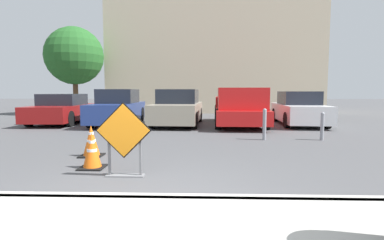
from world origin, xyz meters
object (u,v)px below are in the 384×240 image
(parked_car_third, at_px, (178,108))
(bollard_second, at_px, (322,125))
(parked_car_second, at_px, (118,108))
(pickup_truck, at_px, (239,109))
(bollard_nearest, at_px, (264,123))
(traffic_cone_second, at_px, (91,141))
(traffic_cone_nearest, at_px, (92,151))
(parked_car_fourth, at_px, (299,109))
(road_closed_sign, at_px, (124,137))
(parked_car_nearest, at_px, (63,110))

(parked_car_third, relative_size, bollard_second, 5.42)
(parked_car_second, relative_size, parked_car_third, 0.99)
(pickup_truck, bearing_deg, bollard_nearest, 96.57)
(traffic_cone_second, bearing_deg, pickup_truck, 56.78)
(traffic_cone_nearest, relative_size, bollard_nearest, 0.72)
(traffic_cone_nearest, relative_size, parked_car_fourth, 0.15)
(parked_car_third, relative_size, parked_car_fourth, 1.01)
(traffic_cone_second, relative_size, bollard_nearest, 0.74)
(bollard_second, bearing_deg, parked_car_third, 138.28)
(pickup_truck, bearing_deg, traffic_cone_second, 58.98)
(parked_car_fourth, bearing_deg, traffic_cone_nearest, 54.83)
(traffic_cone_nearest, height_order, bollard_nearest, bollard_nearest)
(pickup_truck, height_order, bollard_nearest, pickup_truck)
(traffic_cone_nearest, height_order, pickup_truck, pickup_truck)
(road_closed_sign, relative_size, pickup_truck, 0.23)
(parked_car_second, relative_size, bollard_nearest, 4.77)
(traffic_cone_second, distance_m, bollard_second, 6.66)
(parked_car_second, bearing_deg, road_closed_sign, 104.46)
(parked_car_third, xyz_separation_m, pickup_truck, (2.69, -0.38, 0.01))
(parked_car_nearest, bearing_deg, parked_car_fourth, 177.28)
(parked_car_third, bearing_deg, bollard_nearest, 128.75)
(parked_car_third, bearing_deg, road_closed_sign, 91.61)
(parked_car_third, bearing_deg, parked_car_second, 3.62)
(parked_car_second, xyz_separation_m, parked_car_third, (2.71, 0.01, -0.00))
(traffic_cone_second, height_order, parked_car_third, parked_car_third)
(traffic_cone_nearest, distance_m, parked_car_third, 7.84)
(parked_car_fourth, distance_m, bollard_second, 4.48)
(parked_car_second, height_order, parked_car_fourth, parked_car_second)
(traffic_cone_second, bearing_deg, bollard_nearest, 29.28)
(parked_car_third, bearing_deg, pickup_truck, 175.44)
(road_closed_sign, xyz_separation_m, bollard_second, (5.00, 4.11, -0.23))
(parked_car_nearest, xyz_separation_m, pickup_truck, (8.10, -0.69, 0.09))
(parked_car_nearest, bearing_deg, parked_car_third, 174.56)
(parked_car_fourth, relative_size, bollard_nearest, 4.76)
(parked_car_third, bearing_deg, bollard_second, 141.74)
(bollard_nearest, bearing_deg, road_closed_sign, -128.38)
(road_closed_sign, distance_m, parked_car_fourth, 10.24)
(traffic_cone_second, xyz_separation_m, parked_car_third, (1.45, 6.70, 0.38))
(traffic_cone_second, xyz_separation_m, parked_car_fourth, (6.86, 6.91, 0.34))
(parked_car_nearest, xyz_separation_m, bollard_nearest, (8.39, -4.52, -0.13))
(road_closed_sign, bearing_deg, bollard_nearest, 51.62)
(parked_car_nearest, height_order, parked_car_second, parked_car_second)
(traffic_cone_nearest, relative_size, traffic_cone_second, 0.98)
(parked_car_fourth, bearing_deg, bollard_nearest, 65.07)
(road_closed_sign, height_order, bollard_second, road_closed_sign)
(traffic_cone_nearest, xyz_separation_m, bollard_nearest, (4.03, 3.54, 0.17))
(parked_car_second, distance_m, bollard_nearest, 7.08)
(parked_car_third, relative_size, bollard_nearest, 4.81)
(road_closed_sign, height_order, pickup_truck, pickup_truck)
(parked_car_nearest, height_order, parked_car_third, parked_car_third)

